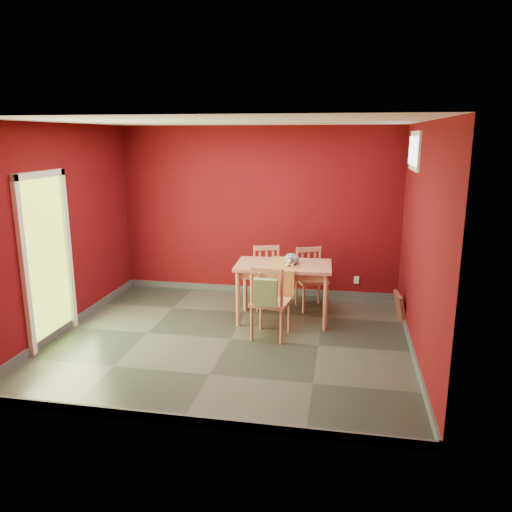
% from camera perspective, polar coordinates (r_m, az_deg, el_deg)
% --- Properties ---
extents(ground, '(4.50, 4.50, 0.00)m').
position_cam_1_polar(ground, '(6.50, -2.92, -9.44)').
color(ground, '#2D342D').
rests_on(ground, ground).
extents(room_shell, '(4.50, 4.50, 4.50)m').
position_cam_1_polar(room_shell, '(6.48, -2.93, -9.03)').
color(room_shell, '#52080C').
rests_on(room_shell, ground).
extents(doorway, '(0.06, 1.01, 2.13)m').
position_cam_1_polar(doorway, '(6.67, -22.86, 0.25)').
color(doorway, '#B7D838').
rests_on(doorway, ground).
extents(window, '(0.05, 0.90, 0.50)m').
position_cam_1_polar(window, '(6.87, 17.66, 11.38)').
color(window, white).
rests_on(window, room_shell).
extents(outlet_plate, '(0.08, 0.02, 0.12)m').
position_cam_1_polar(outlet_plate, '(8.12, 11.41, -2.70)').
color(outlet_plate, silver).
rests_on(outlet_plate, room_shell).
extents(dining_table, '(1.34, 0.82, 0.82)m').
position_cam_1_polar(dining_table, '(6.92, 3.16, -1.72)').
color(dining_table, '#B46C54').
rests_on(dining_table, ground).
extents(table_runner, '(0.42, 0.81, 0.40)m').
position_cam_1_polar(table_runner, '(6.78, 3.03, -1.69)').
color(table_runner, '#B4702E').
rests_on(table_runner, dining_table).
extents(chair_far_left, '(0.53, 0.53, 0.92)m').
position_cam_1_polar(chair_far_left, '(7.56, 1.34, -2.32)').
color(chair_far_left, '#B46C54').
rests_on(chair_far_left, ground).
extents(chair_far_right, '(0.55, 0.55, 0.91)m').
position_cam_1_polar(chair_far_right, '(7.54, 6.30, -2.48)').
color(chair_far_right, '#B46C54').
rests_on(chair_far_right, ground).
extents(chair_near, '(0.51, 0.51, 0.97)m').
position_cam_1_polar(chair_near, '(6.36, 1.60, -5.17)').
color(chair_near, '#B46C54').
rests_on(chair_near, ground).
extents(tote_bag, '(0.29, 0.18, 0.41)m').
position_cam_1_polar(tote_bag, '(6.09, 1.09, -4.20)').
color(tote_bag, '#75935E').
rests_on(tote_bag, chair_near).
extents(cat, '(0.27, 0.43, 0.20)m').
position_cam_1_polar(cat, '(6.85, 4.05, -0.13)').
color(cat, slate).
rests_on(cat, table_runner).
extents(picture_frame, '(0.18, 0.42, 0.41)m').
position_cam_1_polar(picture_frame, '(7.28, 16.13, -5.69)').
color(picture_frame, brown).
rests_on(picture_frame, ground).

